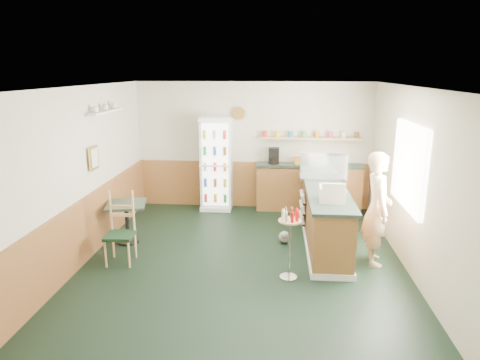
# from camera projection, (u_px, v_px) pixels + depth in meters

# --- Properties ---
(ground) EXTENTS (6.00, 6.00, 0.00)m
(ground) POSITION_uv_depth(u_px,v_px,m) (242.00, 265.00, 6.63)
(ground) COLOR black
(ground) RESTS_ON ground
(room_envelope) EXTENTS (5.04, 6.02, 2.72)m
(room_envelope) POSITION_uv_depth(u_px,v_px,m) (232.00, 159.00, 6.97)
(room_envelope) COLOR beige
(room_envelope) RESTS_ON ground
(service_counter) EXTENTS (0.68, 3.01, 1.01)m
(service_counter) POSITION_uv_depth(u_px,v_px,m) (324.00, 216.00, 7.43)
(service_counter) COLOR olive
(service_counter) RESTS_ON ground
(back_counter) EXTENTS (2.24, 0.42, 1.69)m
(back_counter) POSITION_uv_depth(u_px,v_px,m) (308.00, 185.00, 9.09)
(back_counter) COLOR olive
(back_counter) RESTS_ON ground
(drinks_fridge) EXTENTS (0.66, 0.54, 1.99)m
(drinks_fridge) POSITION_uv_depth(u_px,v_px,m) (216.00, 164.00, 9.09)
(drinks_fridge) COLOR white
(drinks_fridge) RESTS_ON ground
(display_case) EXTENTS (0.83, 0.43, 0.47)m
(display_case) POSITION_uv_depth(u_px,v_px,m) (323.00, 166.00, 7.70)
(display_case) COLOR silver
(display_case) RESTS_ON service_counter
(cash_register) EXTENTS (0.41, 0.42, 0.22)m
(cash_register) POSITION_uv_depth(u_px,v_px,m) (332.00, 194.00, 6.44)
(cash_register) COLOR beige
(cash_register) RESTS_ON service_counter
(shopkeeper) EXTENTS (0.43, 0.59, 1.76)m
(shopkeeper) POSITION_uv_depth(u_px,v_px,m) (377.00, 209.00, 6.50)
(shopkeeper) COLOR tan
(shopkeeper) RESTS_ON ground
(condiment_stand) EXTENTS (0.33, 0.33, 1.04)m
(condiment_stand) POSITION_uv_depth(u_px,v_px,m) (290.00, 234.00, 6.05)
(condiment_stand) COLOR silver
(condiment_stand) RESTS_ON ground
(newspaper_rack) EXTENTS (0.10, 0.48, 0.56)m
(newspaper_rack) POSITION_uv_depth(u_px,v_px,m) (302.00, 208.00, 7.75)
(newspaper_rack) COLOR black
(newspaper_rack) RESTS_ON ground
(cafe_table) EXTENTS (0.78, 0.78, 0.72)m
(cafe_table) POSITION_uv_depth(u_px,v_px,m) (127.00, 215.00, 7.37)
(cafe_table) COLOR black
(cafe_table) RESTS_ON ground
(cafe_chair) EXTENTS (0.44, 0.44, 1.13)m
(cafe_chair) POSITION_uv_depth(u_px,v_px,m) (121.00, 225.00, 6.66)
(cafe_chair) COLOR black
(cafe_chair) RESTS_ON ground
(dog_doorstop) EXTENTS (0.20, 0.26, 0.25)m
(dog_doorstop) POSITION_uv_depth(u_px,v_px,m) (284.00, 237.00, 7.43)
(dog_doorstop) COLOR gray
(dog_doorstop) RESTS_ON ground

